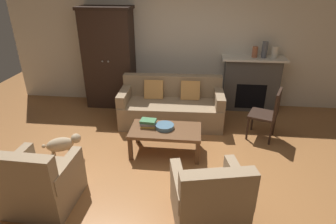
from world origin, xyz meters
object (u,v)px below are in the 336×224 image
at_px(mantel_vase_terracotta, 255,52).
at_px(armchair_near_left, 40,184).
at_px(mantel_vase_slate, 265,50).
at_px(dog, 63,144).
at_px(fireplace, 251,83).
at_px(coffee_table, 166,132).
at_px(couch, 171,107).
at_px(armoire, 109,58).
at_px(side_chair_wooden, 269,112).
at_px(book_stack, 148,123).
at_px(armchair_near_right, 209,200).
at_px(mantel_vase_cream, 275,52).
at_px(fruit_bowl, 165,126).

relative_size(mantel_vase_terracotta, armchair_near_left, 0.24).
bearing_deg(mantel_vase_slate, dog, -146.20).
xyz_separation_m(fireplace, mantel_vase_terracotta, (-0.00, -0.02, 0.66)).
height_order(fireplace, coffee_table, fireplace).
bearing_deg(couch, armoire, 152.05).
bearing_deg(armchair_near_left, dog, 100.86).
xyz_separation_m(mantel_vase_slate, side_chair_wooden, (-0.06, -1.24, -0.76)).
xyz_separation_m(couch, book_stack, (-0.27, -1.02, 0.16)).
relative_size(mantel_vase_terracotta, side_chair_wooden, 0.24).
bearing_deg(side_chair_wooden, coffee_table, -159.50).
distance_m(fireplace, side_chair_wooden, 1.26).
distance_m(mantel_vase_terracotta, armchair_near_right, 3.49).
bearing_deg(book_stack, fireplace, 44.69).
bearing_deg(armchair_near_right, dog, 154.58).
height_order(armoire, book_stack, armoire).
bearing_deg(mantel_vase_cream, fireplace, 177.30).
xyz_separation_m(fireplace, mantel_vase_slate, (0.18, -0.02, 0.71)).
bearing_deg(dog, couch, 42.57).
relative_size(coffee_table, mantel_vase_slate, 3.52).
height_order(mantel_vase_slate, dog, mantel_vase_slate).
height_order(armoire, mantel_vase_terracotta, armoire).
bearing_deg(armoire, side_chair_wooden, -21.01).
height_order(book_stack, side_chair_wooden, side_chair_wooden).
distance_m(armchair_near_left, armchair_near_right, 2.00).
distance_m(coffee_table, mantel_vase_cream, 2.83).
relative_size(book_stack, side_chair_wooden, 0.29).
bearing_deg(armoire, fireplace, 1.51).
xyz_separation_m(fruit_bowl, mantel_vase_cream, (1.96, 1.84, 0.78)).
relative_size(fruit_bowl, side_chair_wooden, 0.33).
distance_m(mantel_vase_slate, armchair_near_right, 3.56).
bearing_deg(mantel_vase_cream, armchair_near_left, -136.03).
xyz_separation_m(coffee_table, mantel_vase_cream, (1.94, 1.87, 0.87)).
xyz_separation_m(couch, mantel_vase_cream, (1.95, 0.79, 0.91)).
height_order(book_stack, armchair_near_right, armchair_near_right).
height_order(mantel_vase_terracotta, side_chair_wooden, mantel_vase_terracotta).
distance_m(armoire, dog, 2.29).
distance_m(book_stack, dog, 1.35).
xyz_separation_m(fireplace, coffee_table, (-1.56, -1.89, -0.20)).
relative_size(armoire, mantel_vase_terracotta, 9.66).
relative_size(fruit_bowl, dog, 0.56).
relative_size(fireplace, mantel_vase_terracotta, 5.92).
bearing_deg(mantel_vase_slate, armoire, -178.90).
xyz_separation_m(fireplace, armchair_near_right, (-0.92, -3.26, -0.25)).
relative_size(armoire, mantel_vase_cream, 9.21).
bearing_deg(fruit_bowl, couch, 89.66).
xyz_separation_m(fireplace, armchair_near_left, (-2.92, -3.20, -0.25)).
bearing_deg(couch, mantel_vase_slate, 24.27).
relative_size(book_stack, mantel_vase_slate, 0.82).
distance_m(fruit_bowl, book_stack, 0.27).
distance_m(fruit_bowl, mantel_vase_terracotta, 2.55).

